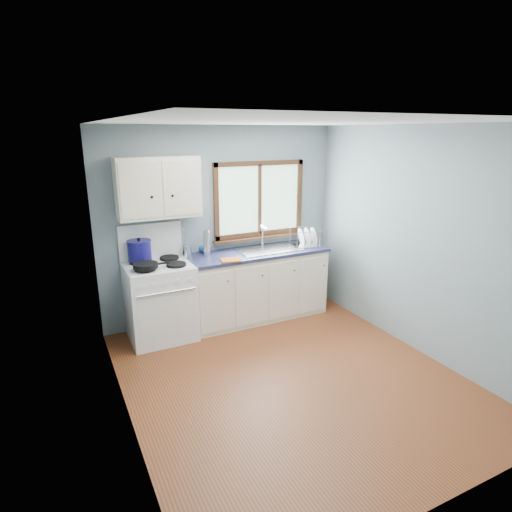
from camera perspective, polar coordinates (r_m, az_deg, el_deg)
name	(u,v)px	position (r m, az deg, el deg)	size (l,w,h in m)	color
floor	(290,377)	(4.58, 4.62, -15.84)	(3.20, 3.60, 0.02)	brown
ceiling	(297,121)	(3.88, 5.50, 17.52)	(3.20, 3.60, 0.02)	white
wall_back	(222,224)	(5.63, -4.59, 4.23)	(3.20, 0.02, 2.50)	gray
wall_front	(455,341)	(2.78, 25.03, -10.27)	(3.20, 0.02, 2.50)	gray
wall_left	(118,287)	(3.53, -17.98, -3.92)	(0.02, 3.60, 2.50)	gray
wall_right	(418,242)	(5.06, 20.83, 1.81)	(0.02, 3.60, 2.50)	gray
gas_range	(160,299)	(5.26, -12.68, -5.61)	(0.76, 0.69, 1.36)	white
base_cabinets	(257,288)	(5.72, 0.11, -4.28)	(1.85, 0.60, 0.88)	#EBE4C4
countertop	(257,253)	(5.57, 0.12, 0.44)	(1.89, 0.64, 0.04)	#1B203D
sink	(269,254)	(5.66, 1.74, 0.26)	(0.84, 0.46, 0.44)	silver
window	(260,205)	(5.77, 0.48, 6.85)	(1.36, 0.10, 1.03)	#9EC6A8
upper_cabinets	(158,187)	(5.11, -12.92, 8.90)	(0.95, 0.35, 0.70)	#EBE4C4
skillet	(146,266)	(4.90, -14.47, -1.25)	(0.41, 0.28, 0.05)	black
stockpot	(140,250)	(5.18, -15.27, 0.75)	(0.33, 0.33, 0.28)	#110E51
utensil_crock	(187,251)	(5.36, -9.22, 0.67)	(0.12, 0.12, 0.37)	silver
thermos	(206,243)	(5.34, -6.65, 1.72)	(0.08, 0.08, 0.33)	silver
soap_bottle	(208,245)	(5.44, -6.46, 1.42)	(0.09, 0.09, 0.23)	blue
dish_towel	(231,260)	(5.16, -3.37, -0.55)	(0.24, 0.17, 0.02)	#BF5419
dish_rack	(308,241)	(5.90, 6.98, 2.06)	(0.54, 0.46, 0.24)	silver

